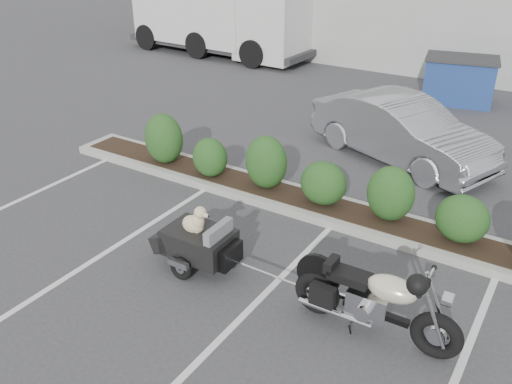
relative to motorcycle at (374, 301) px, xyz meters
The scene contains 7 objects.
ground 2.84m from the motorcycle, behind, with size 90.00×90.00×0.00m, color #38383A.
planter_kerb 3.15m from the motorcycle, 124.54° to the left, with size 12.00×1.00×0.15m, color #9E9E93.
motorcycle is the anchor object (origin of this frame).
pet_trailer 2.78m from the motorcycle, behind, with size 1.77×0.98×1.06m.
sedan 5.79m from the motorcycle, 105.76° to the left, with size 1.46×4.18×1.38m, color #B3B3BB.
dumpster 10.55m from the motorcycle, 98.50° to the left, with size 2.17×1.70×1.28m.
delivery_truck 16.09m from the motorcycle, 132.40° to the left, with size 7.65×2.92×3.46m.
Camera 1 is at (4.39, -5.70, 4.81)m, focal length 38.00 mm.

